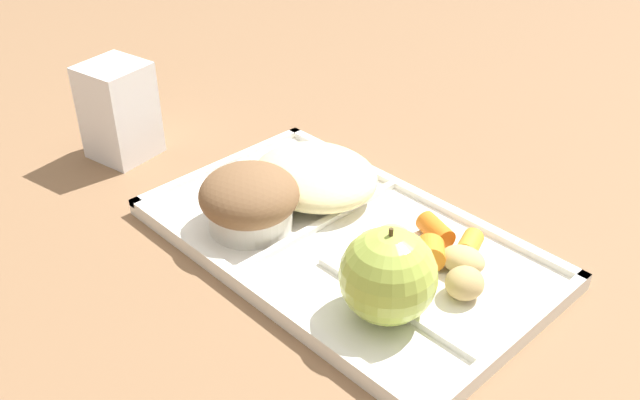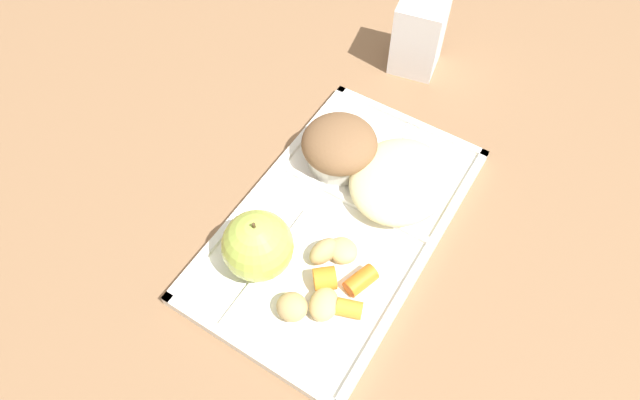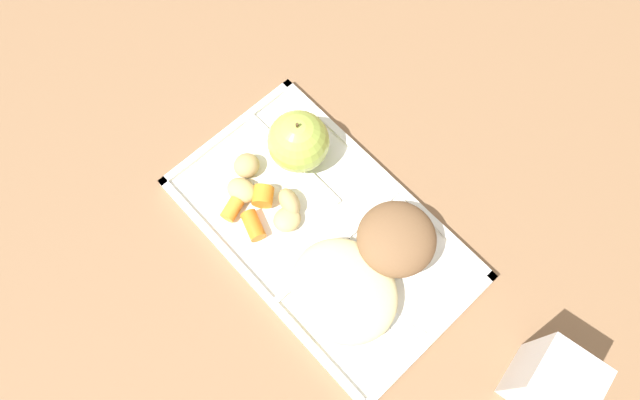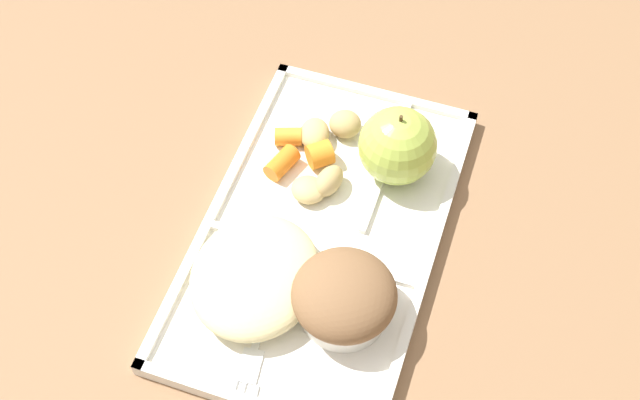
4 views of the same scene
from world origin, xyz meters
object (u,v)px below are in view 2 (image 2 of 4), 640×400
Objects in this scene: lunch_tray at (339,223)px; plastic_fork at (401,157)px; green_apple at (258,246)px; bran_muffin at (339,147)px; milk_carton at (419,35)px.

plastic_fork is at bearing -8.46° from lunch_tray.
lunch_tray is 0.12m from green_apple.
bran_muffin reaches higher than plastic_fork.
bran_muffin is 0.23m from milk_carton.
milk_carton is at bearing 21.30° from plastic_fork.
lunch_tray is 4.01× the size of bran_muffin.
milk_carton is (0.31, 0.05, 0.05)m from lunch_tray.
bran_muffin is 0.87× the size of milk_carton.
green_apple is 0.18m from bran_muffin.
plastic_fork is (0.22, -0.07, -0.04)m from green_apple.
green_apple reaches higher than plastic_fork.
bran_muffin is at bearing 169.84° from milk_carton.
green_apple reaches higher than bran_muffin.
lunch_tray is 2.40× the size of plastic_fork.
bran_muffin is (0.08, 0.05, 0.03)m from lunch_tray.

